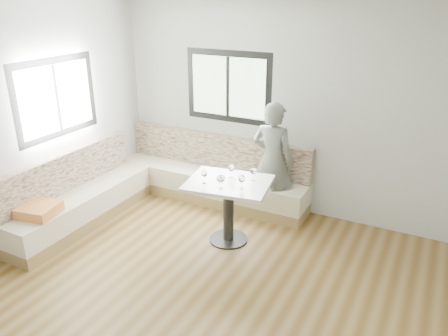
# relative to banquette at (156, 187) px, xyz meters

# --- Properties ---
(room) EXTENTS (5.01, 5.01, 2.81)m
(room) POSITION_rel_banquette_xyz_m (1.51, -1.54, 1.08)
(room) COLOR brown
(room) RESTS_ON ground
(banquette) EXTENTS (2.90, 2.80, 0.95)m
(banquette) POSITION_rel_banquette_xyz_m (0.00, 0.00, 0.00)
(banquette) COLOR olive
(banquette) RESTS_ON ground
(table) EXTENTS (1.07, 0.90, 0.79)m
(table) POSITION_rel_banquette_xyz_m (1.29, -0.30, 0.26)
(table) COLOR black
(table) RESTS_ON ground
(person) EXTENTS (0.61, 0.43, 1.60)m
(person) POSITION_rel_banquette_xyz_m (1.51, 0.55, 0.47)
(person) COLOR #595F57
(person) RESTS_ON ground
(olive_ramekin) EXTENTS (0.10, 0.10, 0.04)m
(olive_ramekin) POSITION_rel_banquette_xyz_m (1.17, -0.27, 0.48)
(olive_ramekin) COLOR white
(olive_ramekin) RESTS_ON table
(wine_glass_a) EXTENTS (0.08, 0.08, 0.17)m
(wine_glass_a) POSITION_rel_banquette_xyz_m (1.06, -0.47, 0.58)
(wine_glass_a) COLOR white
(wine_glass_a) RESTS_ON table
(wine_glass_b) EXTENTS (0.08, 0.08, 0.17)m
(wine_glass_b) POSITION_rel_banquette_xyz_m (1.30, -0.51, 0.58)
(wine_glass_b) COLOR white
(wine_glass_b) RESTS_ON table
(wine_glass_c) EXTENTS (0.08, 0.08, 0.17)m
(wine_glass_c) POSITION_rel_banquette_xyz_m (1.51, -0.41, 0.58)
(wine_glass_c) COLOR white
(wine_glass_c) RESTS_ON table
(wine_glass_d) EXTENTS (0.08, 0.08, 0.17)m
(wine_glass_d) POSITION_rel_banquette_xyz_m (1.27, -0.17, 0.58)
(wine_glass_d) COLOR white
(wine_glass_d) RESTS_ON table
(wine_glass_e) EXTENTS (0.08, 0.08, 0.17)m
(wine_glass_e) POSITION_rel_banquette_xyz_m (1.53, -0.13, 0.58)
(wine_glass_e) COLOR white
(wine_glass_e) RESTS_ON table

